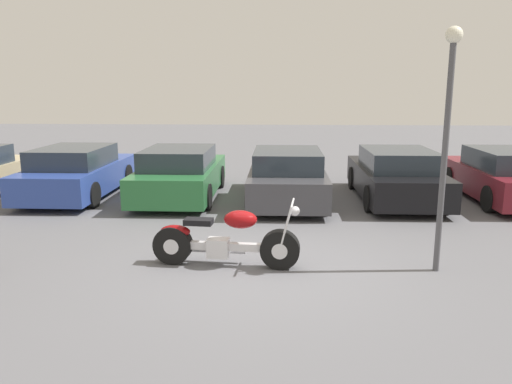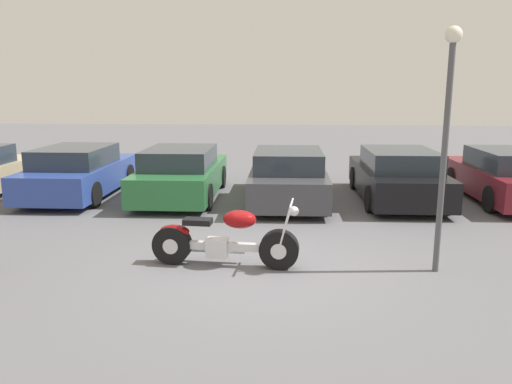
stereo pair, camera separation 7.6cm
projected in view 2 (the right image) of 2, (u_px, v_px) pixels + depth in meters
The scene contains 8 objects.
ground_plane at pixel (261, 268), 7.79m from camera, with size 60.00×60.00×0.00m, color slate.
motorcycle at pixel (223, 240), 7.80m from camera, with size 2.33×0.67×1.06m.
parked_car_blue at pixel (79, 172), 12.85m from camera, with size 1.87×4.22×1.29m.
parked_car_green at pixel (182, 174), 12.60m from camera, with size 1.87×4.22×1.29m.
parked_car_dark_grey at pixel (288, 177), 12.20m from camera, with size 1.87×4.22×1.29m.
parked_car_black at pixel (397, 176), 12.29m from camera, with size 1.87×4.22×1.29m.
parked_car_maroon at pixel (507, 176), 12.24m from camera, with size 1.87×4.22×1.29m.
lamp_post at pixel (447, 120), 7.18m from camera, with size 0.24×0.24×3.60m.
Camera 2 is at (0.33, -7.37, 2.77)m, focal length 35.00 mm.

